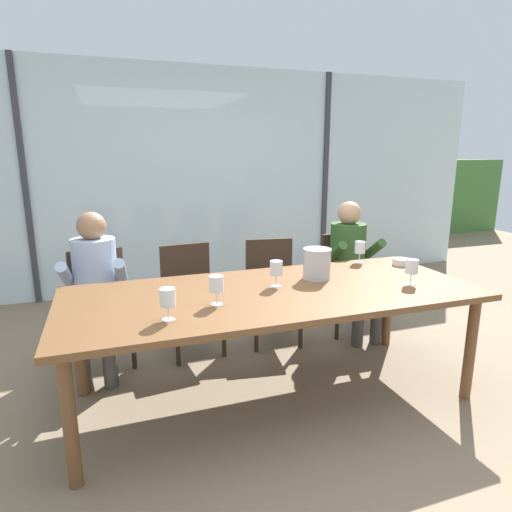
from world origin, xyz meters
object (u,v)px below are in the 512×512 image
Objects in this scene: ice_bucket_primary at (317,263)px; wine_glass_near_bucket at (276,269)px; tasting_bowl at (402,262)px; chair_near_curtain at (100,298)px; person_olive_shirt at (351,259)px; chair_right_of_center at (346,274)px; wine_glass_center_pour at (216,285)px; chair_center at (271,282)px; wine_glass_spare_empty at (360,248)px; dining_table at (274,299)px; chair_left_of_center at (190,290)px; wine_glass_by_left_taster at (168,299)px; person_pale_blue_shirt at (95,282)px; wine_glass_by_right_taster at (412,267)px.

ice_bucket_primary is 1.25× the size of wine_glass_near_bucket.
chair_near_curtain is at bearing 163.04° from tasting_bowl.
person_olive_shirt is at bearing 102.88° from tasting_bowl.
chair_right_of_center is at bearing 80.11° from person_olive_shirt.
wine_glass_near_bucket is at bearing 25.20° from wine_glass_center_pour.
wine_glass_spare_empty reaches higher than chair_center.
wine_glass_near_bucket is 1.00× the size of wine_glass_spare_empty.
wine_glass_spare_empty is (0.92, 0.46, 0.18)m from dining_table.
chair_left_of_center is at bearing -173.33° from chair_right_of_center.
wine_glass_by_left_taster reaches higher than chair_left_of_center.
chair_center is 5.05× the size of wine_glass_center_pour.
wine_glass_spare_empty is (0.58, -0.47, 0.36)m from chair_center.
chair_center is 6.38× the size of tasting_bowl.
wine_glass_spare_empty reaches higher than chair_near_curtain.
wine_glass_by_left_taster is at bearing -154.29° from wine_glass_near_bucket.
wine_glass_spare_empty reaches higher than chair_right_of_center.
dining_table is 1.01m from chair_center.
person_pale_blue_shirt reaches higher than wine_glass_center_pour.
ice_bucket_primary reaches higher than chair_center.
person_pale_blue_shirt is 2.17m from person_olive_shirt.
person_olive_shirt is 1.03m from wine_glass_by_right_taster.
wine_glass_center_pour is (-0.04, -1.09, 0.36)m from chair_left_of_center.
person_pale_blue_shirt is 1.19m from wine_glass_center_pour.
dining_table is 1.35m from person_olive_shirt.
chair_right_of_center is at bearing 33.98° from wine_glass_by_left_taster.
wine_glass_near_bucket is 1.00× the size of wine_glass_by_right_taster.
chair_right_of_center is 5.05× the size of wine_glass_center_pour.
wine_glass_center_pour is at bearing -165.39° from tasting_bowl.
wine_glass_spare_empty is (1.64, 0.75, 0.00)m from wine_glass_by_left_taster.
ice_bucket_primary is 0.62m from wine_glass_spare_empty.
dining_table is 2.21× the size of person_pale_blue_shirt.
chair_near_curtain is at bearing -173.53° from chair_center.
chair_left_of_center is at bearing 176.97° from person_olive_shirt.
chair_right_of_center is 2.21m from person_pale_blue_shirt.
ice_bucket_primary is 0.83m from tasting_bowl.
wine_glass_by_left_taster is (-1.81, -1.22, 0.36)m from chair_right_of_center.
wine_glass_by_right_taster is (0.87, -0.26, 0.00)m from wine_glass_near_bucket.
person_olive_shirt is 0.98m from ice_bucket_primary.
wine_glass_center_pour is at bearing -97.73° from chair_left_of_center.
person_pale_blue_shirt is (-1.10, 0.82, -0.01)m from dining_table.
wine_glass_near_bucket is at bearing -169.96° from tasting_bowl.
person_pale_blue_shirt is at bearing -102.41° from chair_near_curtain.
chair_center is 1.30m from wine_glass_by_right_taster.
chair_left_of_center is 1.03m from wine_glass_near_bucket.
person_pale_blue_shirt reaches higher than wine_glass_near_bucket.
chair_right_of_center is (0.75, 0.00, 0.00)m from chair_center.
dining_table is 1.47m from chair_near_curtain.
chair_left_of_center is 0.73× the size of person_olive_shirt.
chair_left_of_center reaches higher than tasting_bowl.
chair_right_of_center is at bearing 39.10° from wine_glass_near_bucket.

